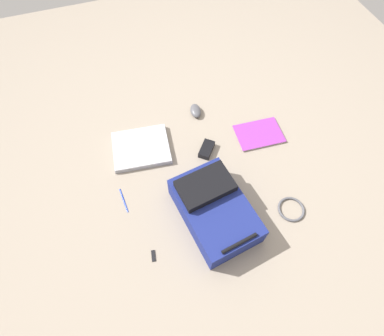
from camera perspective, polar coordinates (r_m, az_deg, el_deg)
ground_plane at (r=1.70m, az=1.24°, el=0.42°), size 3.53×3.53×0.00m
backpack at (r=1.50m, az=4.11°, el=-7.53°), size 0.36×0.49×0.18m
laptop at (r=1.77m, az=-9.48°, el=3.74°), size 0.35×0.30×0.03m
book_red at (r=1.85m, az=12.37°, el=6.23°), size 0.28×0.21×0.01m
computer_mouse at (r=1.91m, az=0.69°, el=10.64°), size 0.08×0.12×0.04m
cable_coil at (r=1.65m, az=18.05°, el=-7.32°), size 0.14×0.14×0.01m
power_brick at (r=1.74m, az=2.75°, el=3.49°), size 0.12×0.13×0.04m
pen_black at (r=1.63m, az=-12.63°, el=-5.89°), size 0.02×0.14×0.01m
usb_stick at (r=1.51m, az=-7.22°, el=-15.94°), size 0.03×0.06×0.01m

